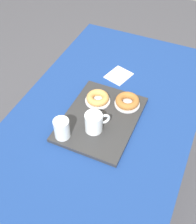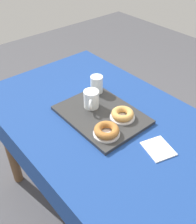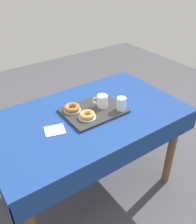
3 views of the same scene
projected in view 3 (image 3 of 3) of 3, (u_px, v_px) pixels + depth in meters
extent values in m
plane|color=#47474C|center=(89.00, 187.00, 2.14)|extent=(6.00, 6.00, 0.00)
cube|color=navy|center=(87.00, 116.00, 1.73)|extent=(1.40, 0.83, 0.03)
cube|color=navy|center=(124.00, 158.00, 1.49)|extent=(1.40, 0.01, 0.14)
cube|color=navy|center=(61.00, 102.00, 2.06)|extent=(1.40, 0.01, 0.14)
cube|color=navy|center=(155.00, 98.00, 2.11)|extent=(0.01, 0.83, 0.14)
cylinder|color=brown|center=(171.00, 149.00, 2.01)|extent=(0.06, 0.06, 0.75)
cylinder|color=brown|center=(121.00, 114.00, 2.45)|extent=(0.06, 0.06, 0.75)
cube|color=#2D2D2D|center=(94.00, 111.00, 1.74)|extent=(0.42, 0.32, 0.02)
cylinder|color=white|center=(103.00, 101.00, 1.75)|extent=(0.08, 0.08, 0.09)
cylinder|color=maroon|center=(103.00, 102.00, 1.75)|extent=(0.07, 0.07, 0.07)
torus|color=white|center=(96.00, 100.00, 1.75)|extent=(0.05, 0.05, 0.05)
cylinder|color=white|center=(121.00, 104.00, 1.72)|extent=(0.07, 0.07, 0.09)
cylinder|color=silver|center=(121.00, 106.00, 1.73)|extent=(0.06, 0.06, 0.05)
cylinder|color=silver|center=(72.00, 110.00, 1.73)|extent=(0.12, 0.12, 0.01)
torus|color=#A3662D|center=(72.00, 108.00, 1.72)|extent=(0.11, 0.11, 0.03)
cylinder|color=silver|center=(87.00, 117.00, 1.65)|extent=(0.12, 0.12, 0.01)
torus|color=tan|center=(87.00, 115.00, 1.64)|extent=(0.11, 0.11, 0.03)
cube|color=white|center=(55.00, 130.00, 1.56)|extent=(0.15, 0.14, 0.01)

